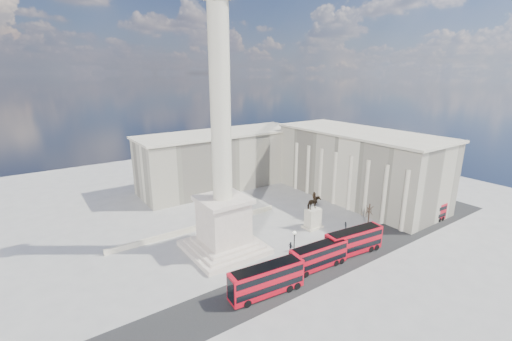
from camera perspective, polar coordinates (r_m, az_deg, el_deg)
The scene contains 18 objects.
ground at distance 65.54m, azimuth -3.05°, elevation -14.70°, with size 180.00×180.00×0.00m, color gray.
asphalt_road at distance 61.24m, azimuth 6.32°, elevation -17.18°, with size 120.00×9.00×0.01m, color #272727.
nelsons_column at distance 64.09m, azimuth -5.58°, elevation -2.76°, with size 14.00×14.00×49.85m.
balustrade_wall at distance 77.82m, azimuth -9.38°, elevation -9.25°, with size 40.00×0.60×1.10m, color #BBB39B.
building_east at distance 97.45m, azimuth 16.60°, elevation 0.95°, with size 19.00×46.00×18.60m.
building_northeast at distance 104.11m, azimuth -5.41°, elevation 1.92°, with size 51.00×17.00×16.60m.
red_bus_a at distance 55.52m, azimuth 1.85°, elevation -17.71°, with size 12.49×4.02×4.98m.
red_bus_b at distance 63.04m, azimuth 10.44°, elevation -13.78°, with size 11.43×3.33×4.58m.
red_bus_c at distance 69.05m, azimuth 16.03°, elevation -11.22°, with size 12.40×4.17×4.93m.
red_bus_d at distance 88.41m, azimuth 26.81°, elevation -6.49°, with size 10.70×3.04×4.29m.
victorian_lamp at distance 61.92m, azimuth 6.37°, elevation -12.40°, with size 0.60×0.60×6.94m.
equestrian_statue at distance 77.59m, azimuth 9.50°, elevation -7.38°, with size 4.10×3.07×8.51m.
bare_tree_near at distance 77.21m, azimuth 18.38°, elevation -6.10°, with size 1.59×1.59×6.97m.
bare_tree_mid at distance 81.56m, azimuth 9.81°, elevation -4.49°, with size 1.76×1.76×6.68m.
bare_tree_far at distance 100.12m, azimuth 12.38°, elevation -0.42°, with size 1.82×1.82×7.44m.
pedestrian_walking at distance 70.69m, azimuth 12.33°, elevation -11.83°, with size 0.64×0.42×1.76m, color black.
pedestrian_standing at distance 79.75m, azimuth 14.68°, elevation -8.78°, with size 0.73×0.57×1.50m, color black.
pedestrian_crossing at distance 68.25m, azimuth 5.79°, elevation -12.50°, with size 1.14×0.47×1.95m, color black.
Camera 1 is at (-29.42, -48.16, 33.31)m, focal length 24.00 mm.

